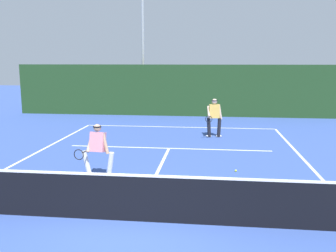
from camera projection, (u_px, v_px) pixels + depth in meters
ground_plane at (134, 221)px, 7.66m from camera, size 80.00×80.00×0.00m
court_line_baseline_far at (179, 127)px, 18.49m from camera, size 9.41×0.10×0.01m
court_line_service at (169, 148)px, 14.02m from camera, size 7.67×0.10×0.01m
court_line_centre at (156, 174)px, 10.79m from camera, size 0.10×6.40×0.01m
tennis_net at (133, 197)px, 7.57m from camera, size 10.31×0.09×1.08m
player_near at (98, 149)px, 10.28m from camera, size 1.01×0.84×1.57m
player_far at (214, 116)px, 15.92m from camera, size 0.73×0.91×1.68m
tennis_ball at (236, 171)px, 11.06m from camera, size 0.07×0.07×0.07m
back_fence_windscreen at (185, 91)px, 21.93m from camera, size 20.63×0.12×3.07m
light_pole at (143, 30)px, 23.01m from camera, size 0.55×0.44×8.63m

